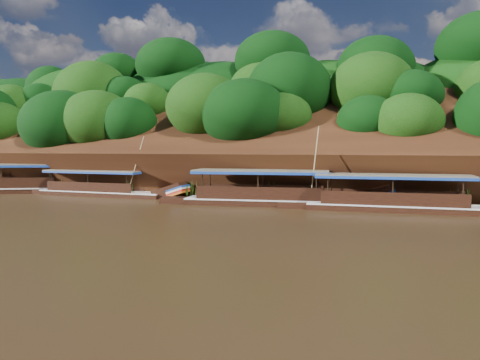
{
  "coord_description": "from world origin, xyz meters",
  "views": [
    {
      "loc": [
        9.69,
        -25.86,
        4.29
      ],
      "look_at": [
        -2.09,
        7.0,
        1.84
      ],
      "focal_mm": 35.0,
      "sensor_mm": 36.0,
      "label": 1
    }
  ],
  "objects_px": {
    "boat_2": "(109,190)",
    "boat_0": "(417,204)",
    "boat_1": "(281,198)",
    "boat_3": "(24,186)"
  },
  "relations": [
    {
      "from": "boat_2",
      "to": "boat_0",
      "type": "bearing_deg",
      "value": -3.05
    },
    {
      "from": "boat_1",
      "to": "boat_3",
      "type": "relative_size",
      "value": 1.05
    },
    {
      "from": "boat_0",
      "to": "boat_1",
      "type": "bearing_deg",
      "value": 174.77
    },
    {
      "from": "boat_1",
      "to": "boat_0",
      "type": "bearing_deg",
      "value": -10.21
    },
    {
      "from": "boat_3",
      "to": "boat_2",
      "type": "bearing_deg",
      "value": -26.63
    },
    {
      "from": "boat_0",
      "to": "boat_3",
      "type": "xyz_separation_m",
      "value": [
        -34.77,
        1.58,
        0.06
      ]
    },
    {
      "from": "boat_2",
      "to": "boat_3",
      "type": "distance_m",
      "value": 9.47
    },
    {
      "from": "boat_1",
      "to": "boat_2",
      "type": "height_order",
      "value": "boat_1"
    },
    {
      "from": "boat_1",
      "to": "boat_2",
      "type": "distance_m",
      "value": 15.99
    },
    {
      "from": "boat_3",
      "to": "boat_0",
      "type": "bearing_deg",
      "value": -29.39
    }
  ]
}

